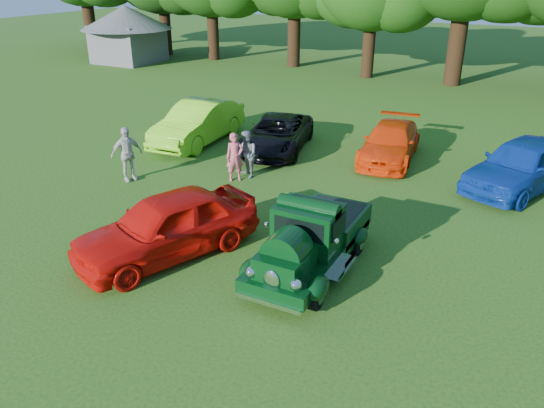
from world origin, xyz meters
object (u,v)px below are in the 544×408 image
at_px(red_convertible, 167,226).
at_px(back_car_lime, 198,123).
at_px(spectator_pink, 235,157).
at_px(back_car_orange, 390,143).
at_px(back_car_black, 277,134).
at_px(gazebo, 127,28).
at_px(spectator_grey, 247,154).
at_px(hero_pickup, 311,240).
at_px(spectator_white, 127,154).
at_px(back_car_blue, 522,165).

bearing_deg(red_convertible, back_car_lime, 142.76).
distance_m(red_convertible, spectator_pink, 5.10).
distance_m(back_car_orange, spectator_pink, 5.87).
distance_m(back_car_black, gazebo, 22.65).
height_order(red_convertible, spectator_grey, spectator_grey).
relative_size(hero_pickup, spectator_grey, 2.71).
relative_size(red_convertible, spectator_grey, 2.91).
height_order(back_car_lime, back_car_orange, back_car_lime).
xyz_separation_m(back_car_orange, spectator_pink, (-3.93, -4.36, 0.16)).
bearing_deg(hero_pickup, spectator_white, 162.90).
bearing_deg(spectator_pink, gazebo, 99.34).
relative_size(red_convertible, back_car_blue, 0.96).
relative_size(red_convertible, back_car_black, 1.01).
xyz_separation_m(red_convertible, back_car_black, (-1.29, 8.41, -0.15)).
height_order(red_convertible, spectator_pink, spectator_pink).
distance_m(hero_pickup, gazebo, 30.84).
distance_m(back_car_blue, spectator_pink, 9.10).
bearing_deg(spectator_pink, back_car_blue, -16.88).
distance_m(spectator_pink, spectator_white, 3.53).
relative_size(back_car_blue, spectator_grey, 3.02).
relative_size(back_car_lime, back_car_black, 1.06).
distance_m(spectator_grey, gazebo, 24.77).
bearing_deg(back_car_black, back_car_orange, -0.17).
height_order(red_convertible, back_car_blue, back_car_blue).
xyz_separation_m(back_car_black, spectator_grey, (0.40, -3.00, 0.16)).
xyz_separation_m(red_convertible, gazebo, (-19.86, 21.26, 1.61)).
bearing_deg(back_car_orange, back_car_blue, -16.89).
distance_m(spectator_white, gazebo, 23.81).
height_order(back_car_black, spectator_white, spectator_white).
relative_size(back_car_lime, back_car_orange, 1.11).
xyz_separation_m(back_car_blue, gazebo, (-27.16, 12.74, 1.58)).
height_order(back_car_blue, spectator_pink, back_car_blue).
height_order(back_car_orange, spectator_white, spectator_white).
bearing_deg(gazebo, back_car_lime, -41.25).
relative_size(hero_pickup, spectator_white, 2.38).
bearing_deg(spectator_grey, red_convertible, -46.31).
bearing_deg(gazebo, back_car_orange, -27.69).
bearing_deg(gazebo, spectator_white, -48.86).
relative_size(back_car_black, spectator_grey, 2.90).
bearing_deg(back_car_blue, back_car_orange, -167.59).
bearing_deg(back_car_lime, back_car_orange, 8.78).
bearing_deg(back_car_black, back_car_blue, -12.18).
bearing_deg(red_convertible, back_car_blue, 72.13).
xyz_separation_m(back_car_lime, spectator_white, (0.28, -4.43, 0.10)).
bearing_deg(spectator_pink, hero_pickup, -81.37).
xyz_separation_m(back_car_orange, spectator_grey, (-3.74, -3.93, 0.15)).
bearing_deg(gazebo, back_car_blue, -25.13).
bearing_deg(spectator_white, back_car_orange, -23.88).
relative_size(back_car_orange, back_car_blue, 0.92).
bearing_deg(back_car_black, gazebo, 132.44).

